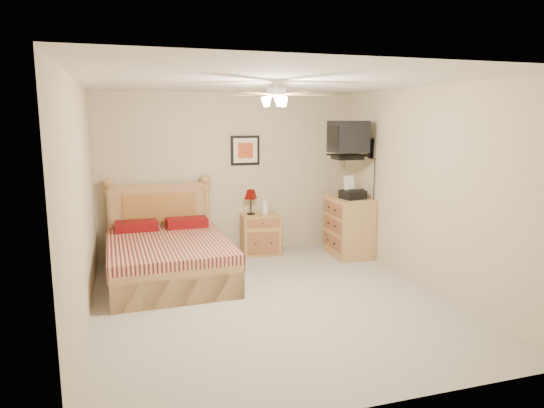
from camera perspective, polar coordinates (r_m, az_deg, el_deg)
The scene contains 17 objects.
floor at distance 5.79m, azimuth -0.15°, elevation -11.32°, with size 4.50×4.50×0.00m, color #A6A196.
ceiling at distance 5.41m, azimuth -0.17°, elevation 14.19°, with size 4.00×4.50×0.04m, color white.
wall_back at distance 7.62m, azimuth -5.16°, elevation 3.50°, with size 4.00×0.04×2.50m, color #C2B18F.
wall_front at distance 3.42m, azimuth 11.06°, elevation -4.61°, with size 4.00×0.04×2.50m, color #C2B18F.
wall_left at distance 5.24m, azimuth -21.55°, elevation -0.08°, with size 0.04×4.50×2.50m, color #C2B18F.
wall_right at distance 6.34m, azimuth 17.40°, elevation 1.78°, with size 0.04×4.50×2.50m, color #C2B18F.
bed at distance 6.46m, azimuth -12.14°, elevation -3.31°, with size 1.51×1.98×1.29m, color #9D6E45, non-canonical shape.
nightstand at distance 7.65m, azimuth -1.38°, elevation -3.56°, with size 0.58×0.43×0.63m, color #9F7542.
table_lamp at distance 7.58m, azimuth -2.50°, elevation 0.25°, with size 0.21×0.21×0.39m, color #5C0501, non-canonical shape.
lotion_bottle at distance 7.59m, azimuth -0.83°, elevation -0.25°, with size 0.10×0.10×0.26m, color white.
framed_picture at distance 7.63m, azimuth -3.17°, elevation 6.32°, with size 0.46×0.04×0.46m, color black.
dresser at distance 7.61m, azimuth 9.04°, elevation -2.64°, with size 0.54×0.78×0.92m, color #B17C4B.
fax_machine at distance 7.36m, azimuth 9.49°, elevation 1.91°, with size 0.32×0.34×0.34m, color black, non-canonical shape.
magazine_lower at distance 7.79m, azimuth 7.95°, elevation 1.22°, with size 0.19×0.25×0.02m, color #BCAF96.
magazine_upper at distance 7.80m, azimuth 7.83°, elevation 1.39°, with size 0.18×0.24×0.02m, color gray.
wall_tv at distance 7.31m, azimuth 10.00°, elevation 7.52°, with size 0.56×0.46×0.58m, color black, non-canonical shape.
ceiling_fan at distance 5.21m, azimuth 0.50°, elevation 12.81°, with size 1.14×1.14×0.28m, color white, non-canonical shape.
Camera 1 is at (-1.59, -5.15, 2.10)m, focal length 32.00 mm.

